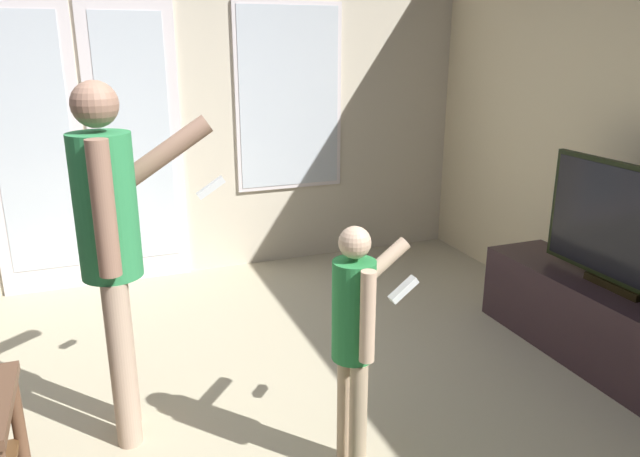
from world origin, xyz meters
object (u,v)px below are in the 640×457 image
tv_stand (608,328)px  person_child (356,330)px  flat_screen_tv (623,228)px  person_adult (113,236)px

tv_stand → person_child: person_child is taller
tv_stand → flat_screen_tv: size_ratio=1.62×
person_adult → person_child: size_ratio=1.48×
tv_stand → flat_screen_tv: bearing=114.6°
flat_screen_tv → person_adult: 2.50m
tv_stand → flat_screen_tv: (-0.00, 0.00, 0.57)m
flat_screen_tv → person_adult: (-2.47, 0.32, 0.15)m
person_child → flat_screen_tv: bearing=9.3°
flat_screen_tv → person_adult: size_ratio=0.64×
person_adult → person_child: person_adult is taller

